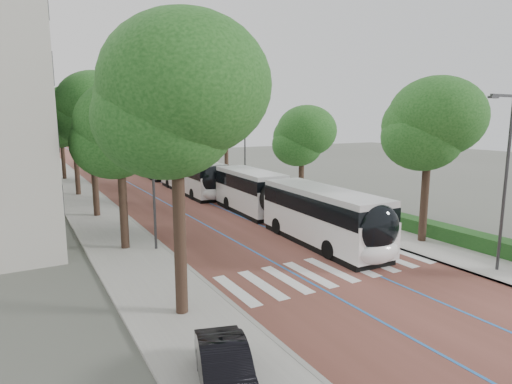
% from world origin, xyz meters
% --- Properties ---
extents(ground, '(160.00, 160.00, 0.00)m').
position_xyz_m(ground, '(0.00, 0.00, 0.00)').
color(ground, '#51544C').
rests_on(ground, ground).
extents(road, '(11.00, 140.00, 0.02)m').
position_xyz_m(road, '(0.00, 40.00, 0.01)').
color(road, brown).
rests_on(road, ground).
extents(sidewalk_left, '(4.00, 140.00, 0.12)m').
position_xyz_m(sidewalk_left, '(-7.50, 40.00, 0.06)').
color(sidewalk_left, '#9A9692').
rests_on(sidewalk_left, ground).
extents(sidewalk_right, '(4.00, 140.00, 0.12)m').
position_xyz_m(sidewalk_right, '(7.50, 40.00, 0.06)').
color(sidewalk_right, '#9A9692').
rests_on(sidewalk_right, ground).
extents(kerb_left, '(0.20, 140.00, 0.14)m').
position_xyz_m(kerb_left, '(-5.60, 40.00, 0.06)').
color(kerb_left, gray).
rests_on(kerb_left, ground).
extents(kerb_right, '(0.20, 140.00, 0.14)m').
position_xyz_m(kerb_right, '(5.60, 40.00, 0.06)').
color(kerb_right, gray).
rests_on(kerb_right, ground).
extents(zebra_crossing, '(10.55, 3.60, 0.01)m').
position_xyz_m(zebra_crossing, '(0.20, 1.00, 0.03)').
color(zebra_crossing, silver).
rests_on(zebra_crossing, ground).
extents(lane_line_left, '(0.12, 126.00, 0.01)m').
position_xyz_m(lane_line_left, '(-1.60, 40.00, 0.02)').
color(lane_line_left, '#2363B2').
rests_on(lane_line_left, road).
extents(lane_line_right, '(0.12, 126.00, 0.01)m').
position_xyz_m(lane_line_right, '(1.60, 40.00, 0.02)').
color(lane_line_right, '#2363B2').
rests_on(lane_line_right, road).
extents(hedge, '(1.20, 14.00, 0.80)m').
position_xyz_m(hedge, '(9.10, 0.00, 0.52)').
color(hedge, '#153D15').
rests_on(hedge, sidewalk_right).
extents(streetlight_near, '(1.82, 0.20, 8.00)m').
position_xyz_m(streetlight_near, '(6.62, -3.00, 4.82)').
color(streetlight_near, '#333335').
rests_on(streetlight_near, sidewalk_right).
extents(streetlight_far, '(1.82, 0.20, 8.00)m').
position_xyz_m(streetlight_far, '(6.62, 22.00, 4.82)').
color(streetlight_far, '#333335').
rests_on(streetlight_far, sidewalk_right).
extents(lamp_post_left, '(0.14, 0.14, 8.00)m').
position_xyz_m(lamp_post_left, '(-6.10, 8.00, 4.12)').
color(lamp_post_left, '#333335').
rests_on(lamp_post_left, sidewalk_left).
extents(trees_left, '(6.23, 60.45, 10.00)m').
position_xyz_m(trees_left, '(-7.50, 25.44, 6.99)').
color(trees_left, black).
rests_on(trees_left, ground).
extents(trees_right, '(5.80, 47.51, 8.77)m').
position_xyz_m(trees_right, '(7.70, 24.35, 6.13)').
color(trees_right, black).
rests_on(trees_right, ground).
extents(lead_bus, '(3.51, 18.51, 3.20)m').
position_xyz_m(lead_bus, '(2.62, 8.33, 1.63)').
color(lead_bus, black).
rests_on(lead_bus, ground).
extents(bus_queued_0, '(2.84, 12.46, 3.20)m').
position_xyz_m(bus_queued_0, '(2.17, 23.90, 1.62)').
color(bus_queued_0, white).
rests_on(bus_queued_0, ground).
extents(bus_queued_1, '(2.92, 12.47, 3.20)m').
position_xyz_m(bus_queued_1, '(2.41, 37.55, 1.62)').
color(bus_queued_1, white).
rests_on(bus_queued_1, ground).
extents(bus_queued_2, '(2.98, 12.48, 3.20)m').
position_xyz_m(bus_queued_2, '(2.47, 50.88, 1.62)').
color(bus_queued_2, white).
rests_on(bus_queued_2, ground).
extents(parked_car, '(2.27, 3.89, 1.21)m').
position_xyz_m(parked_car, '(-8.10, -4.93, 0.73)').
color(parked_car, black).
rests_on(parked_car, sidewalk_left).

